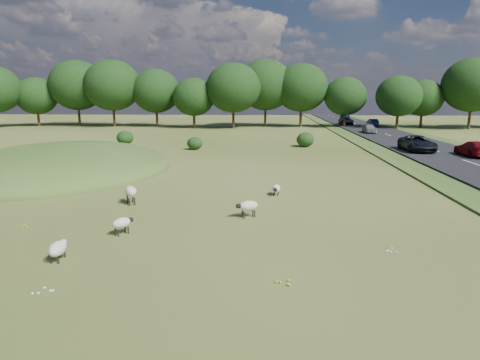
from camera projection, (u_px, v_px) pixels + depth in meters
The scene contains 16 objects.
ground at pixel (229, 156), 39.66m from camera, with size 160.00×160.00×0.00m, color #3C4F18.
mound at pixel (63, 170), 32.54m from camera, with size 16.00×20.00×4.00m, color #33561E.
road at pixel (413, 144), 48.24m from camera, with size 8.00×150.00×0.25m, color black.
treeline at pixel (240, 89), 73.10m from camera, with size 96.28×14.66×11.70m.
shrubs at pixel (210, 140), 47.06m from camera, with size 22.36×5.85×1.58m.
sheep_0 at pixel (58, 248), 14.81m from camera, with size 0.57×1.17×0.67m.
sheep_1 at pixel (122, 223), 17.48m from camera, with size 0.84×0.99×0.72m.
sheep_2 at pixel (248, 206), 19.91m from camera, with size 1.15×0.82×0.80m.
sheep_3 at pixel (276, 189), 24.40m from camera, with size 0.55×1.06×0.60m.
sheep_4 at pixel (130, 191), 22.38m from camera, with size 1.00×1.36×0.95m.
car_0 at pixel (346, 121), 78.31m from camera, with size 2.14×4.64×1.29m, color black.
car_1 at pixel (417, 143), 41.44m from camera, with size 2.45×5.32×1.48m, color black.
car_3 at pixel (345, 115), 100.12m from camera, with size 1.73×4.26×1.24m, color navy.
car_4 at pixel (474, 149), 38.00m from camera, with size 1.89×4.64×1.35m, color maroon.
car_5 at pixel (369, 128), 60.77m from camera, with size 1.50×3.72×1.27m, color #939599.
car_7 at pixel (373, 122), 74.18m from camera, with size 1.30×3.72×1.23m, color navy.
Camera 1 is at (3.40, -19.18, 5.67)m, focal length 32.00 mm.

